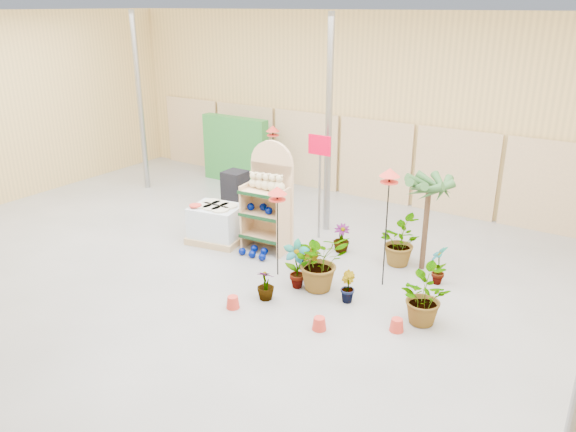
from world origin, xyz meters
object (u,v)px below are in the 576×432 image
potted_plant_2 (320,261)px  bird_table_front (277,193)px  display_shelf (269,200)px  pallet_stack (217,224)px

potted_plant_2 → bird_table_front: bearing=177.1°
display_shelf → bird_table_front: bearing=-53.6°
display_shelf → pallet_stack: bearing=-167.2°
bird_table_front → display_shelf: bearing=131.1°
bird_table_front → pallet_stack: bearing=162.6°
display_shelf → bird_table_front: 1.37m
display_shelf → potted_plant_2: size_ratio=2.09×
pallet_stack → potted_plant_2: size_ratio=1.16×
pallet_stack → potted_plant_2: bearing=-22.9°
display_shelf → pallet_stack: display_shelf is taller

